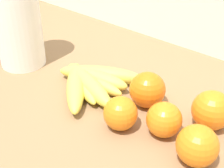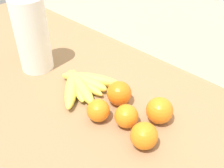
{
  "view_description": "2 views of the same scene",
  "coord_description": "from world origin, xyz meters",
  "views": [
    {
      "loc": [
        0.4,
        -0.45,
        1.37
      ],
      "look_at": [
        -0.0,
        0.03,
        0.97
      ],
      "focal_mm": 53.01,
      "sensor_mm": 36.0,
      "label": 1
    },
    {
      "loc": [
        0.51,
        -0.45,
        1.53
      ],
      "look_at": [
        0.04,
        0.06,
        0.99
      ],
      "focal_mm": 44.03,
      "sensor_mm": 36.0,
      "label": 2
    }
  ],
  "objects": [
    {
      "name": "orange_far_right",
      "position": [
        0.24,
        -0.03,
        0.97
      ],
      "size": [
        0.08,
        0.08,
        0.08
      ],
      "primitive_type": "sphere",
      "color": "orange",
      "rests_on": "counter"
    },
    {
      "name": "orange_front",
      "position": [
        0.21,
        0.08,
        0.97
      ],
      "size": [
        0.08,
        0.08,
        0.08
      ],
      "primitive_type": "sphere",
      "color": "orange",
      "rests_on": "counter"
    },
    {
      "name": "orange_back_left",
      "position": [
        0.08,
        -0.04,
        0.97
      ],
      "size": [
        0.07,
        0.07,
        0.07
      ],
      "primitive_type": "sphere",
      "color": "orange",
      "rests_on": "counter"
    },
    {
      "name": "paper_towel_roll",
      "position": [
        -0.3,
        0.0,
        1.07
      ],
      "size": [
        0.12,
        0.12,
        0.3
      ],
      "color": "white",
      "rests_on": "counter"
    },
    {
      "name": "wall_back",
      "position": [
        0.0,
        0.4,
        0.65
      ],
      "size": [
        2.37,
        0.06,
        1.3
      ],
      "primitive_type": "cube",
      "color": "silver",
      "rests_on": "ground"
    },
    {
      "name": "orange_back_right",
      "position": [
        0.15,
        0.0,
        0.97
      ],
      "size": [
        0.07,
        0.07,
        0.07
      ],
      "primitive_type": "sphere",
      "color": "orange",
      "rests_on": "counter"
    },
    {
      "name": "orange_center",
      "position": [
        0.07,
        0.06,
        0.97
      ],
      "size": [
        0.08,
        0.08,
        0.08
      ],
      "primitive_type": "sphere",
      "color": "orange",
      "rests_on": "counter"
    },
    {
      "name": "banana_bunch",
      "position": [
        -0.07,
        0.02,
        0.95
      ],
      "size": [
        0.21,
        0.23,
        0.04
      ],
      "color": "#E4D04C",
      "rests_on": "counter"
    }
  ]
}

